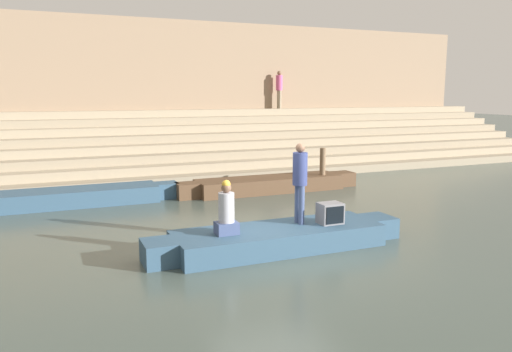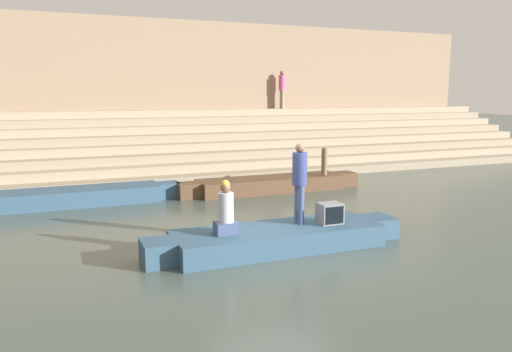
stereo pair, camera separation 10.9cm
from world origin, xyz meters
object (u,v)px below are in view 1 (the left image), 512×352
rowboat_main (278,237)px  person_on_steps (279,87)px  mooring_post (322,169)px  moored_boat_shore (74,197)px  tv_set (330,213)px  person_standing (300,177)px  person_rowing (226,212)px  moored_boat_distant (270,184)px

rowboat_main → person_on_steps: (6.29, 13.19, 3.28)m
rowboat_main → mooring_post: 6.85m
moored_boat_shore → person_on_steps: person_on_steps is taller
tv_set → moored_boat_shore: (-4.83, 6.11, -0.42)m
rowboat_main → person_standing: bearing=16.4°
moored_boat_shore → mooring_post: mooring_post is taller
person_rowing → moored_boat_shore: person_rowing is taller
person_rowing → moored_boat_shore: 6.55m
person_rowing → tv_set: bearing=2.9°
mooring_post → moored_boat_shore: bearing=175.6°
rowboat_main → tv_set: size_ratio=11.24×
person_rowing → rowboat_main: bearing=6.6°
person_rowing → mooring_post: (5.35, 5.41, -0.20)m
person_standing → moored_boat_distant: 5.92m
mooring_post → person_on_steps: (2.09, 7.81, 2.82)m
rowboat_main → person_rowing: bearing=-177.1°
tv_set → moored_boat_distant: 5.92m
person_standing → mooring_post: person_standing is taller
person_standing → tv_set: bearing=-32.7°
person_standing → person_rowing: person_standing is taller
moored_boat_shore → moored_boat_distant: same height
person_standing → person_on_steps: size_ratio=0.95×
tv_set → moored_boat_shore: bearing=120.2°
moored_boat_shore → moored_boat_distant: size_ratio=0.96×
moored_boat_distant → moored_boat_shore: bearing=172.0°
tv_set → rowboat_main: bearing=165.9°
moored_boat_distant → mooring_post: mooring_post is taller
person_rowing → tv_set: 2.32m
person_on_steps → person_standing: bearing=-3.1°
tv_set → person_rowing: bearing=169.5°
moored_boat_distant → person_on_steps: bearing=57.7°
tv_set → person_on_steps: 14.55m
person_rowing → person_standing: bearing=11.1°
moored_boat_shore → person_on_steps: 12.72m
person_rowing → mooring_post: 7.61m
person_standing → person_rowing: (-1.71, -0.17, -0.56)m
rowboat_main → mooring_post: size_ratio=4.04×
tv_set → moored_boat_shore: 7.80m
person_standing → person_rowing: size_ratio=1.59×
mooring_post → moored_boat_distant: bearing=171.6°
person_rowing → tv_set: (2.31, -0.10, -0.22)m
person_on_steps → mooring_post: bearing=5.6°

